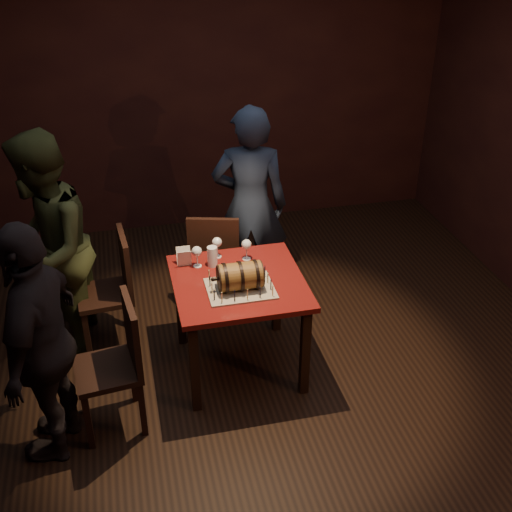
# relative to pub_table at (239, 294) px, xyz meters

# --- Properties ---
(room_shell) EXTENTS (5.04, 5.04, 2.80)m
(room_shell) POSITION_rel_pub_table_xyz_m (0.06, -0.09, 0.76)
(room_shell) COLOR black
(room_shell) RESTS_ON ground
(pub_table) EXTENTS (0.90, 0.90, 0.75)m
(pub_table) POSITION_rel_pub_table_xyz_m (0.00, 0.00, 0.00)
(pub_table) COLOR #510D0D
(pub_table) RESTS_ON ground
(cake_board) EXTENTS (0.45, 0.35, 0.01)m
(cake_board) POSITION_rel_pub_table_xyz_m (-0.01, -0.12, 0.12)
(cake_board) COLOR #9E937F
(cake_board) RESTS_ON pub_table
(barrel_cake) EXTENTS (0.35, 0.20, 0.20)m
(barrel_cake) POSITION_rel_pub_table_xyz_m (-0.01, -0.12, 0.22)
(barrel_cake) COLOR brown
(barrel_cake) RESTS_ON cake_board
(birthday_candles) EXTENTS (0.40, 0.30, 0.09)m
(birthday_candles) POSITION_rel_pub_table_xyz_m (-0.01, -0.12, 0.16)
(birthday_candles) COLOR #F2DB91
(birthday_candles) RESTS_ON cake_board
(wine_glass_left) EXTENTS (0.07, 0.07, 0.16)m
(wine_glass_left) POSITION_rel_pub_table_xyz_m (-0.25, 0.25, 0.23)
(wine_glass_left) COLOR silver
(wine_glass_left) RESTS_ON pub_table
(wine_glass_mid) EXTENTS (0.07, 0.07, 0.16)m
(wine_glass_mid) POSITION_rel_pub_table_xyz_m (-0.08, 0.35, 0.23)
(wine_glass_mid) COLOR silver
(wine_glass_mid) RESTS_ON pub_table
(wine_glass_right) EXTENTS (0.07, 0.07, 0.16)m
(wine_glass_right) POSITION_rel_pub_table_xyz_m (0.12, 0.27, 0.23)
(wine_glass_right) COLOR silver
(wine_glass_right) RESTS_ON pub_table
(pint_of_ale) EXTENTS (0.07, 0.07, 0.15)m
(pint_of_ale) POSITION_rel_pub_table_xyz_m (-0.14, 0.24, 0.18)
(pint_of_ale) COLOR silver
(pint_of_ale) RESTS_ON pub_table
(menu_card) EXTENTS (0.10, 0.05, 0.13)m
(menu_card) POSITION_rel_pub_table_xyz_m (-0.34, 0.29, 0.17)
(menu_card) COLOR white
(menu_card) RESTS_ON pub_table
(chair_back) EXTENTS (0.49, 0.49, 0.93)m
(chair_back) POSITION_rel_pub_table_xyz_m (-0.04, 0.71, -0.12)
(chair_back) COLOR black
(chair_back) RESTS_ON ground
(chair_left_rear) EXTENTS (0.43, 0.43, 0.93)m
(chair_left_rear) POSITION_rel_pub_table_xyz_m (-0.85, 0.50, -0.12)
(chair_left_rear) COLOR black
(chair_left_rear) RESTS_ON ground
(chair_left_front) EXTENTS (0.44, 0.44, 0.93)m
(chair_left_front) POSITION_rel_pub_table_xyz_m (-0.85, -0.38, -0.12)
(chair_left_front) COLOR black
(chair_left_front) RESTS_ON ground
(person_back) EXTENTS (0.69, 0.53, 1.69)m
(person_back) POSITION_rel_pub_table_xyz_m (0.29, 0.94, 0.20)
(person_back) COLOR #1C2438
(person_back) RESTS_ON ground
(person_left_rear) EXTENTS (0.76, 0.92, 1.73)m
(person_left_rear) POSITION_rel_pub_table_xyz_m (-1.28, 0.52, 0.22)
(person_left_rear) COLOR #31361B
(person_left_rear) RESTS_ON ground
(person_left_front) EXTENTS (0.64, 1.00, 1.59)m
(person_left_front) POSITION_rel_pub_table_xyz_m (-1.27, -0.48, 0.15)
(person_left_front) COLOR black
(person_left_front) RESTS_ON ground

